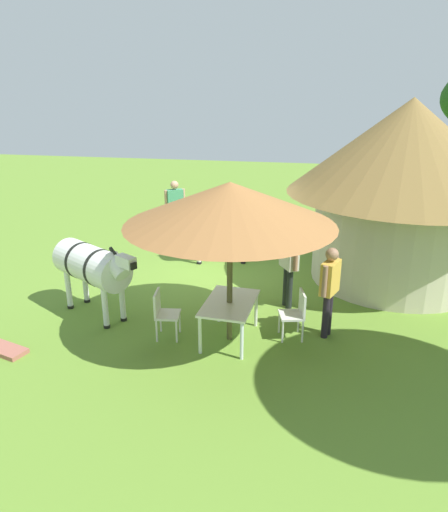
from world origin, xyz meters
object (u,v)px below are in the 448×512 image
patio_chair_near_hut (163,311)px  standing_watcher (175,204)px  shade_umbrella (230,204)px  zebra_nearest_camera (223,223)px  patio_chair_west_end (296,311)px  patio_dining_table (230,306)px  guest_beside_umbrella (330,284)px  zebra_by_umbrella (93,266)px  guest_behind_table (289,260)px  thatched_hut (404,180)px

patio_chair_near_hut → standing_watcher: 5.94m
shade_umbrella → zebra_nearest_camera: size_ratio=1.66×
patio_chair_west_end → zebra_nearest_camera: bearing=15.5°
shade_umbrella → zebra_nearest_camera: (-3.95, -0.87, -1.51)m
patio_dining_table → guest_beside_umbrella: (-0.46, 1.73, 0.38)m
shade_umbrella → zebra_nearest_camera: bearing=-167.5°
patio_chair_near_hut → zebra_by_umbrella: (-0.59, -1.58, 0.54)m
patio_dining_table → guest_behind_table: size_ratio=0.81×
patio_chair_near_hut → zebra_nearest_camera: bearing=168.5°
patio_chair_near_hut → zebra_nearest_camera: size_ratio=0.42×
guest_behind_table → patio_chair_west_end: bearing=159.0°
thatched_hut → standing_watcher: size_ratio=2.99×
zebra_nearest_camera → shade_umbrella: bearing=-0.0°
shade_umbrella → patio_chair_west_end: (-0.28, 1.17, -2.01)m
guest_beside_umbrella → standing_watcher: size_ratio=0.99×
patio_chair_west_end → guest_behind_table: guest_behind_table is taller
patio_chair_west_end → standing_watcher: standing_watcher is taller
zebra_by_umbrella → guest_beside_umbrella: bearing=121.0°
patio_chair_west_end → guest_behind_table: 1.39m
shade_umbrella → zebra_nearest_camera: shade_umbrella is taller
shade_umbrella → standing_watcher: size_ratio=2.06×
thatched_hut → zebra_by_umbrella: 6.94m
guest_behind_table → zebra_by_umbrella: bearing=75.3°
patio_dining_table → patio_chair_near_hut: (0.15, -1.20, -0.13)m
thatched_hut → zebra_nearest_camera: bearing=-95.5°
patio_dining_table → guest_behind_table: guest_behind_table is taller
shade_umbrella → patio_chair_west_end: 2.34m
thatched_hut → patio_chair_near_hut: 6.10m
shade_umbrella → patio_chair_near_hut: (0.15, -1.20, -2.01)m
guest_behind_table → standing_watcher: (-4.05, -3.56, 0.00)m
patio_chair_near_hut → standing_watcher: size_ratio=0.52×
patio_chair_near_hut → guest_beside_umbrella: (-0.60, 2.92, 0.51)m
shade_umbrella → patio_chair_west_end: bearing=103.7°
standing_watcher → zebra_nearest_camera: size_ratio=0.81×
guest_beside_umbrella → standing_watcher: standing_watcher is taller
zebra_nearest_camera → zebra_by_umbrella: zebra_by_umbrella is taller
standing_watcher → thatched_hut: bearing=128.6°
guest_beside_umbrella → standing_watcher: bearing=62.5°
zebra_by_umbrella → guest_behind_table: bearing=137.5°
shade_umbrella → guest_beside_umbrella: 2.33m
thatched_hut → guest_beside_umbrella: thatched_hut is taller
patio_chair_near_hut → standing_watcher: standing_watcher is taller
patio_chair_west_end → zebra_nearest_camera: (-3.66, -2.04, 0.50)m
patio_dining_table → guest_behind_table: (-1.55, 0.94, 0.39)m
shade_umbrella → patio_dining_table: bearing=-153.4°
shade_umbrella → patio_dining_table: shade_umbrella is taller
patio_chair_near_hut → guest_beside_umbrella: 3.03m
shade_umbrella → patio_chair_near_hut: size_ratio=3.97×
thatched_hut → guest_behind_table: (1.99, -2.36, -1.33)m
guest_beside_umbrella → guest_behind_table: size_ratio=0.99×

